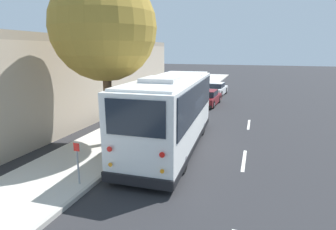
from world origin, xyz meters
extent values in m
plane|color=#28282B|center=(0.00, 0.00, 0.00)|extent=(160.00, 160.00, 0.00)
cube|color=beige|center=(0.00, 3.85, 0.07)|extent=(80.00, 3.39, 0.15)
cube|color=#AAA69D|center=(0.00, 2.08, 0.07)|extent=(80.00, 0.14, 0.15)
cube|color=white|center=(-0.50, 0.63, 1.79)|extent=(8.78, 2.93, 3.08)
cube|color=black|center=(-0.50, 0.63, 0.40)|extent=(8.83, 2.98, 0.28)
cube|color=black|center=(-0.50, 0.63, 2.47)|extent=(8.08, 2.99, 1.48)
cube|color=black|center=(3.85, 0.84, 2.47)|extent=(0.14, 2.20, 1.55)
cube|color=black|center=(-4.85, 0.41, 2.58)|extent=(0.13, 2.02, 1.18)
cube|color=black|center=(3.85, 0.84, 3.19)|extent=(0.13, 1.81, 0.22)
cube|color=white|center=(-0.50, 0.63, 3.37)|extent=(8.24, 2.67, 0.10)
cube|color=silver|center=(-2.05, 0.55, 3.49)|extent=(1.66, 1.50, 0.20)
cube|color=black|center=(3.88, 0.84, 0.44)|extent=(0.22, 2.54, 0.36)
cube|color=black|center=(-4.87, 0.41, 0.44)|extent=(0.22, 2.54, 0.36)
cylinder|color=red|center=(-4.96, 1.31, 1.49)|extent=(0.04, 0.18, 0.18)
cylinder|color=orange|center=(-4.96, 1.31, 0.93)|extent=(0.04, 0.14, 0.14)
cylinder|color=red|center=(-4.87, -0.49, 1.49)|extent=(0.04, 0.18, 0.18)
cylinder|color=orange|center=(-4.87, -0.49, 0.93)|extent=(0.04, 0.14, 0.14)
cube|color=white|center=(3.88, 1.68, 0.61)|extent=(0.06, 0.32, 0.18)
cube|color=white|center=(3.96, 0.00, 0.61)|extent=(0.06, 0.32, 0.18)
cube|color=black|center=(3.50, 2.24, 2.77)|extent=(0.06, 0.10, 0.24)
cylinder|color=black|center=(2.01, 1.85, 0.46)|extent=(0.94, 0.35, 0.93)
cylinder|color=slate|center=(2.01, 1.85, 0.46)|extent=(0.43, 0.34, 0.42)
cylinder|color=black|center=(2.12, -0.35, 0.46)|extent=(0.94, 0.35, 0.93)
cylinder|color=slate|center=(2.12, -0.35, 0.46)|extent=(0.43, 0.34, 0.42)
cylinder|color=black|center=(-2.98, 1.61, 0.46)|extent=(0.94, 0.35, 0.93)
cylinder|color=slate|center=(-2.98, 1.61, 0.46)|extent=(0.43, 0.34, 0.42)
cylinder|color=black|center=(-2.87, -0.59, 0.46)|extent=(0.94, 0.35, 0.93)
cylinder|color=slate|center=(-2.87, -0.59, 0.46)|extent=(0.43, 0.34, 0.42)
cube|color=maroon|center=(10.54, 0.81, 0.48)|extent=(4.17, 1.87, 0.63)
cube|color=black|center=(10.44, 0.82, 1.04)|extent=(2.01, 1.53, 0.48)
cube|color=maroon|center=(10.44, 0.82, 1.28)|extent=(1.93, 1.49, 0.05)
cube|color=black|center=(12.61, 0.71, 0.26)|extent=(0.16, 1.62, 0.20)
cube|color=black|center=(8.48, 0.92, 0.26)|extent=(0.16, 1.62, 0.20)
cylinder|color=black|center=(11.87, 1.51, 0.32)|extent=(0.66, 0.23, 0.65)
cylinder|color=slate|center=(11.87, 1.51, 0.32)|extent=(0.30, 0.23, 0.29)
cylinder|color=black|center=(11.80, -0.01, 0.32)|extent=(0.66, 0.23, 0.65)
cylinder|color=slate|center=(11.80, -0.01, 0.32)|extent=(0.30, 0.23, 0.29)
cylinder|color=black|center=(9.29, 1.63, 0.32)|extent=(0.66, 0.23, 0.65)
cylinder|color=slate|center=(9.29, 1.63, 0.32)|extent=(0.30, 0.23, 0.29)
cylinder|color=black|center=(9.22, 0.12, 0.32)|extent=(0.66, 0.23, 0.65)
cylinder|color=slate|center=(9.22, 0.12, 0.32)|extent=(0.30, 0.23, 0.29)
cube|color=silver|center=(16.06, 0.87, 0.50)|extent=(4.21, 1.97, 0.65)
cube|color=black|center=(15.95, 0.87, 1.06)|extent=(2.04, 1.58, 0.48)
cube|color=silver|center=(15.95, 0.87, 1.30)|extent=(1.96, 1.54, 0.05)
cube|color=black|center=(18.12, 0.71, 0.27)|extent=(0.20, 1.62, 0.20)
cube|color=black|center=(14.00, 1.02, 0.27)|extent=(0.20, 1.62, 0.20)
cylinder|color=black|center=(17.40, 1.53, 0.34)|extent=(0.69, 0.25, 0.67)
cylinder|color=slate|center=(17.40, 1.53, 0.34)|extent=(0.32, 0.24, 0.30)
cylinder|color=black|center=(17.29, 0.01, 0.34)|extent=(0.69, 0.25, 0.67)
cylinder|color=slate|center=(17.29, 0.01, 0.34)|extent=(0.32, 0.24, 0.30)
cylinder|color=black|center=(14.83, 1.72, 0.34)|extent=(0.69, 0.25, 0.67)
cylinder|color=slate|center=(14.83, 1.72, 0.34)|extent=(0.32, 0.24, 0.30)
cylinder|color=black|center=(14.71, 0.21, 0.34)|extent=(0.69, 0.25, 0.67)
cylinder|color=slate|center=(14.71, 0.21, 0.34)|extent=(0.32, 0.24, 0.30)
cylinder|color=brown|center=(-1.26, 3.54, 2.05)|extent=(0.40, 0.40, 3.81)
sphere|color=olive|center=(-1.26, 3.54, 5.62)|extent=(4.75, 4.75, 4.75)
cylinder|color=gray|center=(-5.17, 2.45, 0.75)|extent=(0.06, 0.06, 1.20)
cube|color=red|center=(-5.17, 2.45, 1.49)|extent=(0.02, 0.22, 0.28)
cylinder|color=gray|center=(-3.27, 2.45, 0.73)|extent=(0.06, 0.06, 1.16)
cube|color=tan|center=(4.35, 10.75, 2.54)|extent=(22.95, 8.09, 5.08)
cube|color=gray|center=(4.35, 6.86, 5.28)|extent=(22.95, 0.30, 0.40)
cube|color=silver|center=(-0.92, -2.85, 0.00)|extent=(2.40, 0.14, 0.01)
cube|color=silver|center=(5.08, -2.85, 0.00)|extent=(2.40, 0.14, 0.01)
camera|label=1|loc=(-12.00, -3.09, 4.63)|focal=28.00mm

